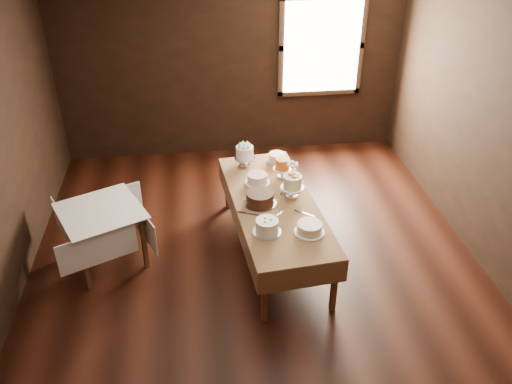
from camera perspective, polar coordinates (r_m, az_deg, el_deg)
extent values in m
cube|color=black|center=(5.81, 0.25, -9.02)|extent=(5.00, 6.00, 0.01)
cube|color=beige|center=(4.50, 0.34, 18.98)|extent=(5.00, 6.00, 0.01)
cube|color=black|center=(7.75, -2.68, 13.84)|extent=(5.00, 0.02, 2.80)
cube|color=black|center=(5.85, 25.46, 4.34)|extent=(0.02, 6.00, 2.80)
cube|color=#FFEABF|center=(7.84, 7.19, 15.38)|extent=(1.10, 0.05, 1.30)
cube|color=#512E15|center=(5.11, 0.92, -11.33)|extent=(0.06, 0.06, 0.62)
cube|color=#512E15|center=(6.72, -3.14, 0.53)|extent=(0.06, 0.06, 0.62)
cube|color=#512E15|center=(5.28, 8.50, -10.06)|extent=(0.06, 0.06, 0.62)
cube|color=#512E15|center=(6.85, 2.68, 1.20)|extent=(0.06, 0.06, 0.62)
cube|color=#512E15|center=(5.75, 2.00, -1.34)|extent=(1.01, 2.23, 0.04)
cube|color=#9D714B|center=(5.73, 2.00, -1.12)|extent=(1.08, 2.30, 0.01)
cube|color=#512E15|center=(5.73, -18.10, -7.49)|extent=(0.06, 0.06, 0.64)
cube|color=#512E15|center=(6.25, -19.78, -4.20)|extent=(0.06, 0.06, 0.64)
cube|color=#512E15|center=(5.85, -12.09, -5.54)|extent=(0.06, 0.06, 0.64)
cube|color=#512E15|center=(6.35, -14.25, -2.48)|extent=(0.06, 0.06, 0.64)
cube|color=#512E15|center=(5.84, -16.56, -2.19)|extent=(0.99, 0.99, 0.04)
cube|color=white|center=(5.83, -16.60, -1.97)|extent=(1.10, 1.10, 0.01)
cylinder|color=silver|center=(6.40, -1.24, 3.37)|extent=(0.25, 0.25, 0.12)
cylinder|color=white|center=(6.33, -1.25, 4.43)|extent=(0.29, 0.29, 0.15)
cylinder|color=silver|center=(6.50, 2.28, 3.29)|extent=(0.25, 0.25, 0.01)
cylinder|color=#CEAD89|center=(6.47, 2.29, 3.76)|extent=(0.23, 0.23, 0.11)
cylinder|color=white|center=(6.06, 0.15, 1.02)|extent=(0.29, 0.29, 0.01)
cylinder|color=white|center=(6.03, 0.15, 1.46)|extent=(0.32, 0.32, 0.10)
cylinder|color=white|center=(6.16, 2.87, 2.15)|extent=(0.22, 0.22, 0.13)
cylinder|color=#C65A1C|center=(6.10, 2.90, 3.19)|extent=(0.23, 0.23, 0.13)
cylinder|color=silver|center=(5.69, 0.44, -1.23)|extent=(0.36, 0.36, 0.01)
cylinder|color=black|center=(5.65, 0.44, -0.64)|extent=(0.34, 0.34, 0.13)
cylinder|color=white|center=(5.80, 3.94, 0.08)|extent=(0.26, 0.26, 0.13)
cylinder|color=beige|center=(5.73, 3.99, 1.22)|extent=(0.23, 0.23, 0.14)
cylinder|color=silver|center=(5.26, 1.20, -4.36)|extent=(0.29, 0.29, 0.01)
cylinder|color=white|center=(5.22, 1.21, -3.71)|extent=(0.26, 0.26, 0.14)
cylinder|color=white|center=(5.29, 5.82, -4.35)|extent=(0.31, 0.31, 0.01)
cylinder|color=beige|center=(5.25, 5.85, -3.88)|extent=(0.25, 0.25, 0.10)
cube|color=silver|center=(5.54, 2.67, -2.30)|extent=(0.20, 0.17, 0.01)
cube|color=silver|center=(5.55, 5.72, -2.43)|extent=(0.21, 0.17, 0.01)
cube|color=silver|center=(5.92, 0.63, 0.18)|extent=(0.10, 0.24, 0.01)
cube|color=silver|center=(5.99, 3.57, 0.51)|extent=(0.18, 0.19, 0.01)
cube|color=silver|center=(5.52, -0.42, -2.44)|extent=(0.23, 0.12, 0.01)
imported|color=#2D2823|center=(5.94, 3.91, 0.90)|extent=(0.16, 0.16, 0.13)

